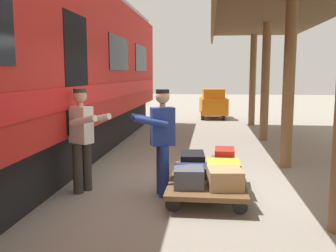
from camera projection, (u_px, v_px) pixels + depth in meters
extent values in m
plane|color=gray|center=(192.00, 187.00, 6.48)|extent=(60.00, 60.00, 0.00)
cylinder|color=brown|center=(253.00, 80.00, 14.11)|extent=(0.24, 0.24, 3.40)
cylinder|color=brown|center=(265.00, 82.00, 10.88)|extent=(0.24, 0.24, 3.40)
cylinder|color=brown|center=(289.00, 86.00, 7.65)|extent=(0.24, 0.24, 3.40)
cube|color=black|center=(0.00, 157.00, 6.80)|extent=(2.55, 16.48, 0.90)
cube|color=red|center=(78.00, 97.00, 6.48)|extent=(0.03, 17.00, 0.36)
cube|color=black|center=(141.00, 58.00, 12.33)|extent=(0.02, 1.91, 0.84)
cube|color=black|center=(119.00, 53.00, 9.34)|extent=(0.02, 1.91, 0.84)
cube|color=black|center=(74.00, 73.00, 6.43)|extent=(0.12, 1.10, 2.00)
cube|color=brown|center=(207.00, 179.00, 6.07)|extent=(1.17, 2.11, 0.07)
cylinder|color=black|center=(240.00, 207.00, 5.21)|extent=(0.22, 0.05, 0.22)
cylinder|color=black|center=(173.00, 204.00, 5.31)|extent=(0.22, 0.05, 0.22)
cylinder|color=black|center=(233.00, 174.00, 6.87)|extent=(0.22, 0.05, 0.22)
cylinder|color=black|center=(182.00, 173.00, 6.97)|extent=(0.22, 0.05, 0.22)
cube|color=gold|center=(223.00, 169.00, 6.02)|extent=(0.53, 0.54, 0.26)
cube|color=black|center=(192.00, 160.00, 6.65)|extent=(0.47, 0.67, 0.26)
cube|color=brown|center=(222.00, 163.00, 6.60)|extent=(0.39, 0.62, 0.17)
cube|color=navy|center=(191.00, 171.00, 6.08)|extent=(0.52, 0.45, 0.17)
cube|color=#4C515B|center=(189.00, 177.00, 5.51)|extent=(0.47, 0.50, 0.29)
cube|color=tan|center=(225.00, 178.00, 5.45)|extent=(0.54, 0.57, 0.29)
cube|color=#AD231E|center=(225.00, 154.00, 6.55)|extent=(0.35, 0.53, 0.18)
cylinder|color=navy|center=(161.00, 169.00, 6.08)|extent=(0.16, 0.16, 0.82)
cylinder|color=navy|center=(164.00, 172.00, 5.89)|extent=(0.16, 0.16, 0.82)
cube|color=navy|center=(163.00, 126.00, 5.89)|extent=(0.41, 0.33, 0.60)
cylinder|color=tan|center=(163.00, 106.00, 5.84)|extent=(0.09, 0.09, 0.06)
sphere|color=tan|center=(163.00, 97.00, 5.82)|extent=(0.22, 0.22, 0.22)
cylinder|color=black|center=(163.00, 91.00, 5.81)|extent=(0.21, 0.21, 0.06)
cylinder|color=navy|center=(147.00, 119.00, 5.98)|extent=(0.53, 0.27, 0.21)
cylinder|color=navy|center=(151.00, 122.00, 5.67)|extent=(0.53, 0.27, 0.21)
cylinder|color=#332D28|center=(78.00, 169.00, 6.09)|extent=(0.16, 0.16, 0.82)
cylinder|color=#332D28|center=(87.00, 166.00, 6.26)|extent=(0.16, 0.16, 0.82)
cube|color=silver|center=(81.00, 125.00, 6.08)|extent=(0.42, 0.36, 0.60)
cylinder|color=tan|center=(80.00, 105.00, 6.03)|extent=(0.09, 0.09, 0.06)
sphere|color=tan|center=(80.00, 96.00, 6.01)|extent=(0.22, 0.22, 0.22)
cylinder|color=#332D28|center=(80.00, 91.00, 6.00)|extent=(0.21, 0.21, 0.06)
cylinder|color=silver|center=(83.00, 121.00, 5.81)|extent=(0.52, 0.33, 0.21)
cylinder|color=silver|center=(98.00, 119.00, 6.07)|extent=(0.52, 0.33, 0.21)
cube|color=orange|center=(213.00, 106.00, 16.42)|extent=(1.26, 1.80, 0.70)
cube|color=orange|center=(213.00, 95.00, 16.00)|extent=(0.97, 0.79, 0.50)
cylinder|color=black|center=(224.00, 115.00, 15.82)|extent=(0.12, 0.40, 0.40)
cylinder|color=black|center=(203.00, 115.00, 15.92)|extent=(0.12, 0.40, 0.40)
cylinder|color=black|center=(223.00, 113.00, 17.00)|extent=(0.12, 0.40, 0.40)
cylinder|color=black|center=(203.00, 112.00, 17.10)|extent=(0.12, 0.40, 0.40)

